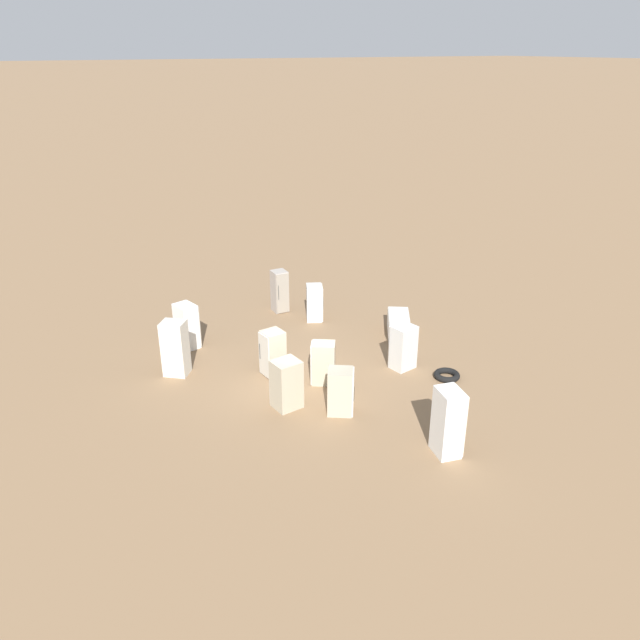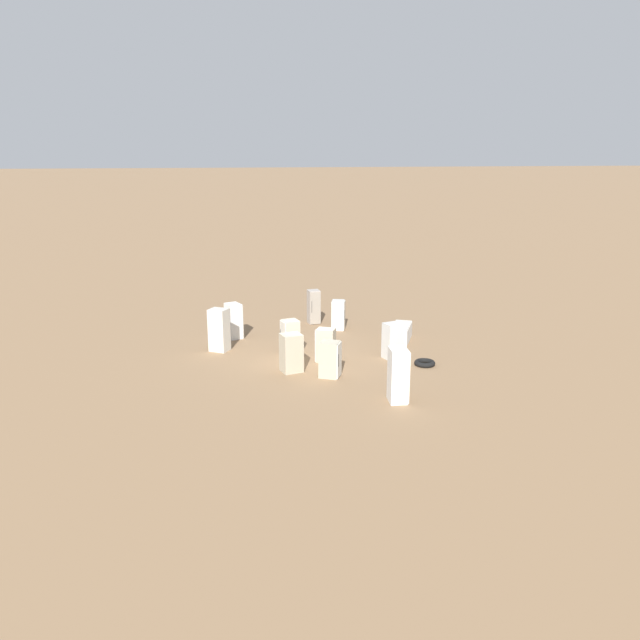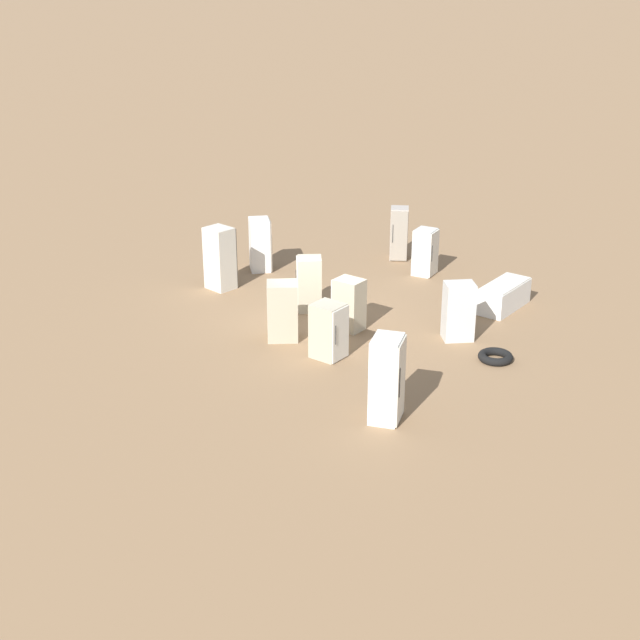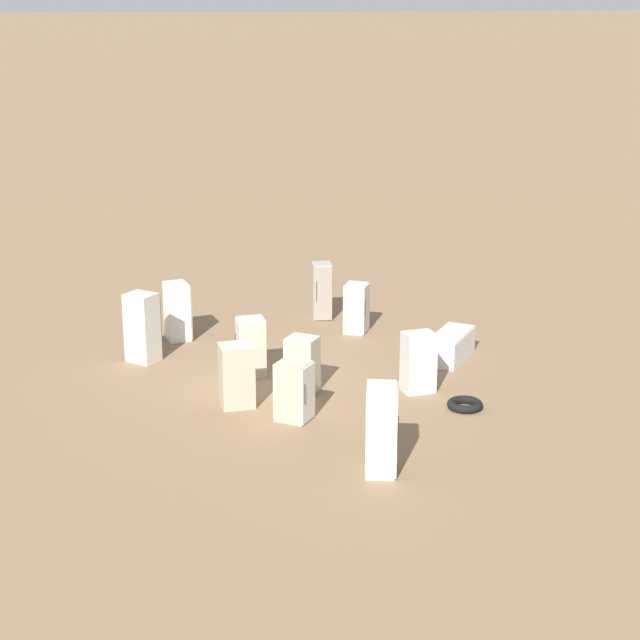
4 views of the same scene
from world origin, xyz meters
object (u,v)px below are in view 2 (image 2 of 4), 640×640
object	(u,v)px
discarded_fridge_2	(219,330)
discarded_fridge_4	(393,341)
discarded_fridge_0	(291,353)
discarded_fridge_9	(326,345)
discarded_fridge_1	(330,359)
scrap_tire	(425,363)
discarded_fridge_6	(314,307)
discarded_fridge_8	(234,321)
discarded_fridge_7	(401,333)
discarded_fridge_3	(290,338)
discarded_fridge_10	(398,375)
discarded_fridge_5	(338,315)

from	to	relation	value
discarded_fridge_2	discarded_fridge_4	world-z (taller)	discarded_fridge_2
discarded_fridge_0	discarded_fridge_9	xyz separation A→B (m)	(1.69, 0.74, -0.06)
discarded_fridge_0	discarded_fridge_1	size ratio (longest dim) A/B	1.10
scrap_tire	discarded_fridge_6	bearing A→B (deg)	106.47
discarded_fridge_1	discarded_fridge_8	size ratio (longest dim) A/B	0.85
discarded_fridge_4	discarded_fridge_7	bearing A→B (deg)	47.04
discarded_fridge_6	scrap_tire	size ratio (longest dim) A/B	2.00
scrap_tire	discarded_fridge_7	bearing A→B (deg)	80.33
discarded_fridge_8	discarded_fridge_0	bearing A→B (deg)	-0.23
discarded_fridge_1	discarded_fridge_4	size ratio (longest dim) A/B	0.92
discarded_fridge_2	scrap_tire	bearing A→B (deg)	8.13
discarded_fridge_0	discarded_fridge_6	size ratio (longest dim) A/B	0.89
discarded_fridge_2	discarded_fridge_8	distance (m)	2.01
discarded_fridge_3	discarded_fridge_6	size ratio (longest dim) A/B	0.90
discarded_fridge_0	discarded_fridge_8	bearing A→B (deg)	97.06
discarded_fridge_2	discarded_fridge_9	bearing A→B (deg)	3.04
discarded_fridge_3	discarded_fridge_10	distance (m)	6.65
discarded_fridge_8	discarded_fridge_9	size ratio (longest dim) A/B	1.18
discarded_fridge_2	discarded_fridge_0	bearing A→B (deg)	-18.81
discarded_fridge_1	discarded_fridge_3	size ratio (longest dim) A/B	0.91
discarded_fridge_6	discarded_fridge_10	size ratio (longest dim) A/B	0.90
discarded_fridge_1	discarded_fridge_3	bearing A→B (deg)	-133.28
discarded_fridge_1	discarded_fridge_2	bearing A→B (deg)	-109.89
discarded_fridge_6	discarded_fridge_9	size ratio (longest dim) A/B	1.22
discarded_fridge_7	discarded_fridge_1	bearing A→B (deg)	-109.25
discarded_fridge_2	discarded_fridge_1	bearing A→B (deg)	-13.89
discarded_fridge_1	discarded_fridge_9	bearing A→B (deg)	-159.69
discarded_fridge_2	discarded_fridge_3	distance (m)	3.22
discarded_fridge_0	discarded_fridge_4	bearing A→B (deg)	-2.42
discarded_fridge_6	discarded_fridge_9	xyz separation A→B (m)	(-1.40, -6.09, -0.16)
discarded_fridge_0	discarded_fridge_1	bearing A→B (deg)	-46.92
discarded_fridge_3	discarded_fridge_6	world-z (taller)	discarded_fridge_6
discarded_fridge_6	discarded_fridge_9	world-z (taller)	discarded_fridge_6
discarded_fridge_2	discarded_fridge_5	distance (m)	6.39
discarded_fridge_5	scrap_tire	bearing A→B (deg)	38.63
discarded_fridge_9	scrap_tire	bearing A→B (deg)	-81.94
discarded_fridge_2	discarded_fridge_8	xyz separation A→B (m)	(0.97, 1.76, -0.11)
discarded_fridge_0	discarded_fridge_7	bearing A→B (deg)	16.71
discarded_fridge_7	discarded_fridge_10	distance (m)	7.58
discarded_fridge_3	discarded_fridge_10	size ratio (longest dim) A/B	0.81
discarded_fridge_6	discarded_fridge_10	bearing A→B (deg)	89.30
discarded_fridge_3	scrap_tire	bearing A→B (deg)	-128.28
discarded_fridge_4	scrap_tire	xyz separation A→B (m)	(0.86, -1.33, -0.67)
discarded_fridge_2	discarded_fridge_5	bearing A→B (deg)	54.64
discarded_fridge_9	discarded_fridge_10	distance (m)	5.07
discarded_fridge_1	discarded_fridge_8	world-z (taller)	discarded_fridge_8
discarded_fridge_7	scrap_tire	distance (m)	3.64
discarded_fridge_4	discarded_fridge_8	bearing A→B (deg)	129.04
discarded_fridge_4	discarded_fridge_10	bearing A→B (deg)	-122.17
discarded_fridge_9	discarded_fridge_10	world-z (taller)	discarded_fridge_10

